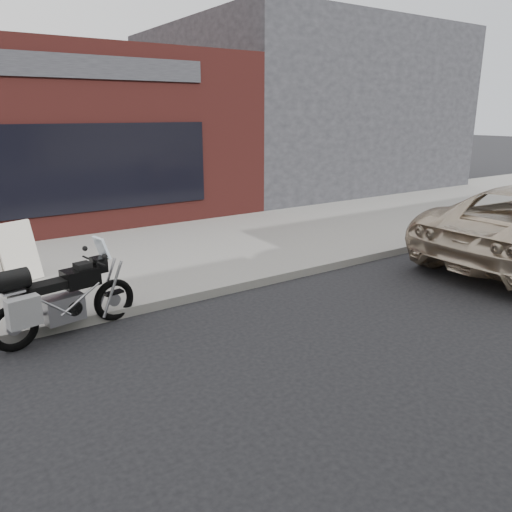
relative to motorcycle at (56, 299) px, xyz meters
name	(u,v)px	position (x,y,z in m)	size (l,w,h in m)	color
ground	(377,431)	(1.98, -3.85, -0.55)	(120.00, 120.00, 0.00)	black
near_sidewalk	(122,256)	(1.98, 3.15, -0.48)	(44.00, 6.00, 0.15)	gray
neighbour_building	(294,111)	(11.98, 10.15, 2.45)	(10.00, 10.00, 6.00)	#242428
motorcycle	(56,299)	(0.00, 0.00, 0.00)	(2.02, 0.88, 1.28)	black
sandwich_sign	(15,251)	(-0.09, 2.50, 0.10)	(0.79, 0.76, 1.01)	beige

